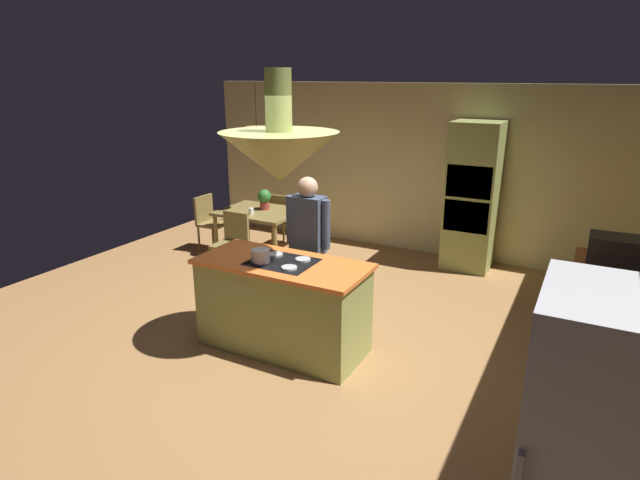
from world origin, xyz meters
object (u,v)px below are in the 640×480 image
(person_at_island, at_px, (308,241))
(dining_table, at_px, (260,217))
(chair_facing_island, at_px, (232,240))
(canister_sugar, at_px, (614,290))
(microwave_on_counter, at_px, (614,251))
(cooking_pot_on_cooktop, at_px, (261,255))
(chair_at_corner, at_px, (209,219))
(cup_on_table, at_px, (251,211))
(refrigerator, at_px, (601,476))
(canister_tea, at_px, (614,285))
(kitchen_island, at_px, (283,305))
(potted_plant_on_table, at_px, (264,198))
(oven_tower, at_px, (472,197))
(chair_by_back_wall, at_px, (284,217))
(canister_flour, at_px, (614,299))

(person_at_island, bearing_deg, dining_table, 138.40)
(chair_facing_island, bearing_deg, canister_sugar, -12.00)
(dining_table, height_order, microwave_on_counter, microwave_on_counter)
(canister_sugar, xyz_separation_m, cooking_pot_on_cooktop, (-3.00, -0.59, -0.02))
(chair_at_corner, bearing_deg, cup_on_table, -103.23)
(refrigerator, bearing_deg, canister_sugar, 88.93)
(person_at_island, xyz_separation_m, canister_tea, (2.92, -0.02, 0.07))
(person_at_island, height_order, microwave_on_counter, person_at_island)
(kitchen_island, bearing_deg, potted_plant_on_table, 127.26)
(kitchen_island, height_order, chair_at_corner, kitchen_island)
(oven_tower, height_order, chair_by_back_wall, oven_tower)
(canister_tea, bearing_deg, chair_facing_island, 170.19)
(kitchen_island, distance_m, refrigerator, 3.30)
(kitchen_island, bearing_deg, chair_facing_island, 140.03)
(dining_table, distance_m, canister_tea, 4.78)
(oven_tower, xyz_separation_m, dining_table, (-2.80, -1.14, -0.37))
(cooking_pot_on_cooktop, bearing_deg, canister_tea, 14.39)
(refrigerator, distance_m, potted_plant_on_table, 5.93)
(refrigerator, height_order, canister_flour, refrigerator)
(chair_at_corner, bearing_deg, canister_flour, -108.34)
(refrigerator, relative_size, microwave_on_counter, 3.92)
(chair_at_corner, bearing_deg, dining_table, -90.00)
(canister_flour, bearing_deg, refrigerator, -91.16)
(microwave_on_counter, bearing_deg, oven_tower, 133.73)
(refrigerator, distance_m, chair_at_corner, 6.66)
(cooking_pot_on_cooktop, bearing_deg, chair_at_corner, 138.18)
(chair_by_back_wall, height_order, chair_at_corner, same)
(canister_sugar, xyz_separation_m, microwave_on_counter, (0.00, 0.96, 0.04))
(kitchen_island, height_order, cup_on_table, kitchen_island)
(chair_facing_island, relative_size, chair_at_corner, 1.00)
(chair_facing_island, distance_m, cooking_pot_on_cooktop, 2.25)
(kitchen_island, relative_size, cooking_pot_on_cooktop, 9.45)
(potted_plant_on_table, height_order, cup_on_table, potted_plant_on_table)
(oven_tower, xyz_separation_m, canister_tea, (1.74, -2.60, -0.03))
(potted_plant_on_table, height_order, canister_sugar, canister_sugar)
(oven_tower, relative_size, canister_flour, 11.04)
(oven_tower, bearing_deg, potted_plant_on_table, -159.27)
(kitchen_island, bearing_deg, refrigerator, -31.27)
(person_at_island, height_order, chair_facing_island, person_at_island)
(canister_flour, xyz_separation_m, canister_sugar, (0.00, 0.18, 0.01))
(cup_on_table, distance_m, cooking_pot_on_cooktop, 2.53)
(chair_facing_island, height_order, microwave_on_counter, microwave_on_counter)
(chair_by_back_wall, distance_m, canister_tea, 5.04)
(dining_table, bearing_deg, cooking_pot_on_cooktop, -55.37)
(dining_table, xyz_separation_m, person_at_island, (1.62, -1.44, 0.28))
(dining_table, relative_size, canister_flour, 6.12)
(dining_table, height_order, canister_tea, canister_tea)
(kitchen_island, xyz_separation_m, refrigerator, (2.80, -1.70, 0.43))
(oven_tower, height_order, cup_on_table, oven_tower)
(cup_on_table, xyz_separation_m, cooking_pot_on_cooktop, (1.53, -2.00, 0.21))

